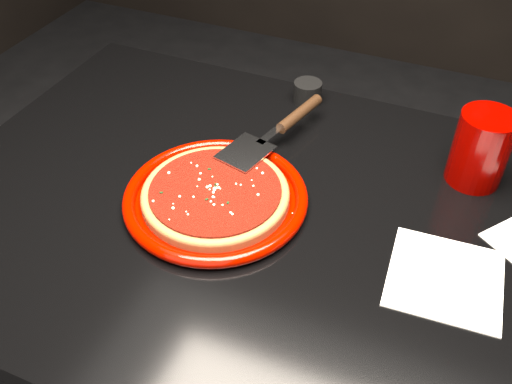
% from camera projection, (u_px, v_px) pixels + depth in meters
% --- Properties ---
extents(table, '(1.20, 0.80, 0.75)m').
position_uv_depth(table, '(276.00, 346.00, 1.18)').
color(table, black).
rests_on(table, floor).
extents(plate, '(0.39, 0.39, 0.02)m').
position_uv_depth(plate, '(216.00, 197.00, 0.94)').
color(plate, '#7C0600').
rests_on(plate, table).
extents(pizza_crust, '(0.31, 0.31, 0.01)m').
position_uv_depth(pizza_crust, '(216.00, 196.00, 0.94)').
color(pizza_crust, brown).
rests_on(pizza_crust, plate).
extents(pizza_crust_rim, '(0.31, 0.31, 0.02)m').
position_uv_depth(pizza_crust_rim, '(215.00, 193.00, 0.94)').
color(pizza_crust_rim, brown).
rests_on(pizza_crust_rim, plate).
extents(pizza_sauce, '(0.28, 0.28, 0.01)m').
position_uv_depth(pizza_sauce, '(215.00, 191.00, 0.93)').
color(pizza_sauce, maroon).
rests_on(pizza_sauce, plate).
extents(parmesan_dusting, '(0.21, 0.21, 0.01)m').
position_uv_depth(parmesan_dusting, '(215.00, 188.00, 0.93)').
color(parmesan_dusting, beige).
rests_on(parmesan_dusting, plate).
extents(basil_flecks, '(0.19, 0.19, 0.00)m').
position_uv_depth(basil_flecks, '(215.00, 189.00, 0.93)').
color(basil_flecks, black).
rests_on(basil_flecks, plate).
extents(pizza_server, '(0.16, 0.32, 0.02)m').
position_uv_depth(pizza_server, '(275.00, 130.00, 1.04)').
color(pizza_server, silver).
rests_on(pizza_server, plate).
extents(cup, '(0.10, 0.10, 0.13)m').
position_uv_depth(cup, '(481.00, 149.00, 0.96)').
color(cup, '#790200').
rests_on(cup, table).
extents(napkin_a, '(0.17, 0.17, 0.00)m').
position_uv_depth(napkin_a, '(445.00, 278.00, 0.83)').
color(napkin_a, white).
rests_on(napkin_a, table).
extents(ramekin, '(0.07, 0.07, 0.04)m').
position_uv_depth(ramekin, '(307.00, 92.00, 1.17)').
color(ramekin, black).
rests_on(ramekin, table).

